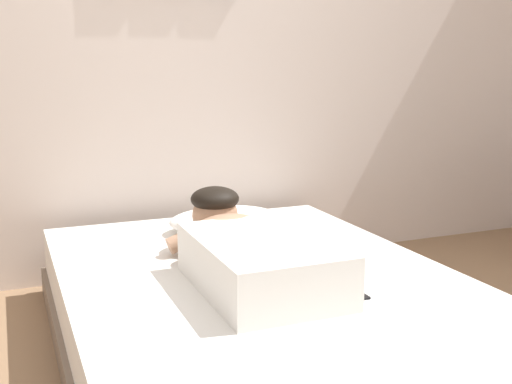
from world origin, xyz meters
The scene contains 6 objects.
back_wall centered at (0.00, 1.42, 1.25)m, with size 4.70×0.12×2.50m.
bed centered at (0.01, 0.24, 0.16)m, with size 1.44×2.08×0.32m.
pillow centered at (0.09, 0.91, 0.37)m, with size 0.52×0.32×0.11m, color white.
person_lying centered at (-0.05, 0.26, 0.42)m, with size 0.43×0.92×0.27m.
coffee_cup centered at (0.12, 0.63, 0.36)m, with size 0.12×0.09×0.07m.
cell_phone centered at (0.21, -0.04, 0.32)m, with size 0.07×0.14×0.01m, color black.
Camera 1 is at (-0.84, -1.76, 1.07)m, focal length 43.65 mm.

